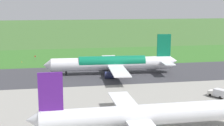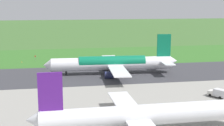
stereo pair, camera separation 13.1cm
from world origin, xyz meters
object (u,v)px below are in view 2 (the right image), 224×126
object	(u,v)px
traffic_cone_orange	(22,62)
no_stopping_sign	(35,58)
service_truck_baggage	(218,93)
airliner_parked_mid	(138,115)
airliner_main	(113,63)

from	to	relation	value
traffic_cone_orange	no_stopping_sign	bearing A→B (deg)	-150.11
service_truck_baggage	traffic_cone_orange	bearing A→B (deg)	-47.26
no_stopping_sign	traffic_cone_orange	bearing A→B (deg)	29.89
airliner_parked_mid	service_truck_baggage	size ratio (longest dim) A/B	8.00
airliner_main	service_truck_baggage	size ratio (longest dim) A/B	8.82
airliner_parked_mid	no_stopping_sign	xyz separation A→B (m)	(27.50, -93.95, -2.42)
no_stopping_sign	airliner_main	bearing A→B (deg)	132.19
airliner_parked_mid	traffic_cone_orange	xyz separation A→B (m)	(33.65, -90.42, -3.65)
airliner_parked_mid	service_truck_baggage	xyz separation A→B (m)	(-30.57, -20.93, -2.52)
airliner_main	no_stopping_sign	bearing A→B (deg)	-47.81
airliner_main	traffic_cone_orange	xyz separation A→B (m)	(38.54, -32.19, -4.08)
airliner_parked_mid	traffic_cone_orange	world-z (taller)	airliner_parked_mid
airliner_main	no_stopping_sign	size ratio (longest dim) A/B	21.47
airliner_main	service_truck_baggage	xyz separation A→B (m)	(-25.68, 37.30, -2.95)
service_truck_baggage	no_stopping_sign	size ratio (longest dim) A/B	2.43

